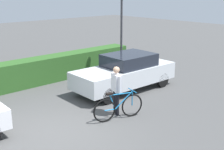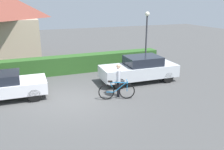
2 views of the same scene
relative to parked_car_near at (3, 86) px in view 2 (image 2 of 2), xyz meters
name	(u,v)px [view 2 (image 2 of 2)]	position (x,y,z in m)	size (l,w,h in m)	color
ground_plane	(76,101)	(3.16, -1.45, -0.69)	(60.00, 60.00, 0.00)	#464646
hedge_row	(59,65)	(3.16, 3.25, -0.13)	(14.01, 0.90, 1.13)	#2A5522
house_distant	(1,25)	(-0.19, 8.57, 2.05)	(5.44, 5.31, 5.36)	tan
parked_car_near	(3,86)	(0.00, 0.00, 0.00)	(4.01, 1.81, 1.32)	silver
parked_car_far	(140,69)	(7.30, 0.00, 0.07)	(4.50, 1.84, 1.50)	silver
bicycle	(117,91)	(5.07, -1.94, -0.28)	(1.71, 0.64, 0.95)	black
person_rider	(118,78)	(5.30, -1.58, 0.27)	(0.36, 0.62, 1.64)	black
street_lamp	(146,34)	(8.51, 1.49, 1.86)	(0.28, 0.28, 3.91)	#38383D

